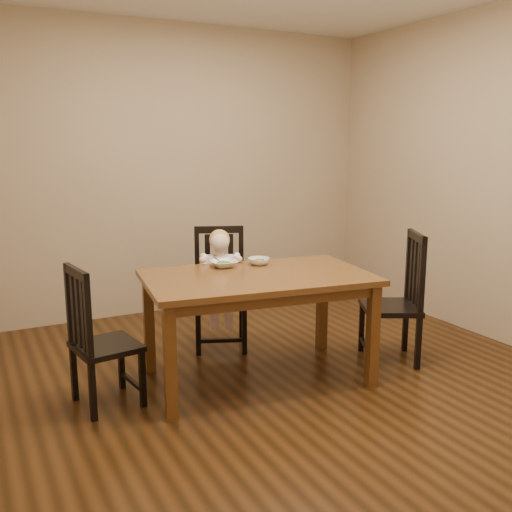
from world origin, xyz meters
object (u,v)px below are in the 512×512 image
chair_child (220,290)px  toddler (220,276)px  chair_left (99,340)px  bowl_peas (224,264)px  chair_right (397,300)px  dining_table (257,287)px  bowl_veg (259,261)px

chair_child → toddler: chair_child is taller
chair_left → bowl_peas: chair_left is taller
chair_child → chair_right: bearing=161.1°
chair_child → chair_left: bearing=52.5°
chair_child → chair_left: size_ratio=1.07×
chair_left → bowl_peas: bearing=94.8°
dining_table → chair_left: 1.08m
toddler → bowl_peas: bearing=92.3°
dining_table → bowl_peas: bearing=108.6°
chair_child → toddler: (-0.02, -0.05, 0.12)m
chair_child → chair_left: 1.28m
dining_table → bowl_peas: 0.35m
chair_right → bowl_peas: 1.32m
chair_left → bowl_veg: bearing=90.1°
toddler → chair_right: bearing=163.0°
chair_child → bowl_peas: bearing=92.1°
dining_table → chair_right: size_ratio=1.65×
dining_table → chair_left: bearing=174.9°
dining_table → chair_right: chair_right is taller
bowl_veg → chair_child: bearing=102.2°
chair_child → chair_left: (-1.10, -0.65, -0.03)m
toddler → chair_child: bearing=-90.0°
chair_left → toddler: bearing=110.9°
dining_table → toddler: 0.70m
chair_right → bowl_peas: bearing=95.9°
chair_left → toddler: chair_left is taller
chair_child → bowl_veg: 0.58m
bowl_veg → chair_left: bearing=-171.7°
dining_table → toddler: toddler is taller
toddler → bowl_veg: bearing=127.8°
chair_right → toddler: (-1.06, 0.86, 0.12)m
bowl_veg → toddler: bearing=105.7°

